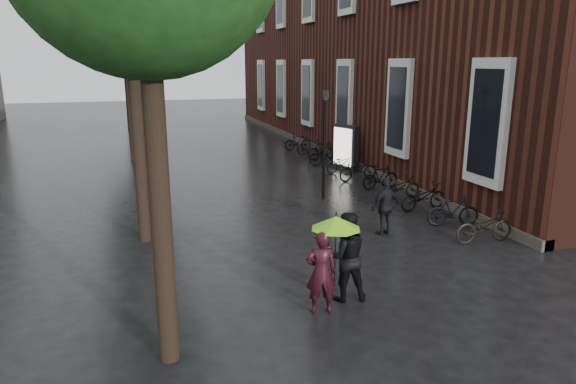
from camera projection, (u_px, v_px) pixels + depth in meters
name	position (u px, v px, depth m)	size (l,w,h in m)	color
ground	(418.00, 349.00, 8.62)	(120.00, 120.00, 0.00)	black
brick_building	(401.00, 37.00, 28.19)	(10.20, 33.20, 12.00)	#38160F
street_trees	(127.00, 19.00, 20.55)	(4.33, 34.03, 8.91)	black
person_burgundy	(321.00, 272.00, 9.71)	(0.60, 0.39, 1.64)	black
person_black	(346.00, 256.00, 10.24)	(0.89, 0.70, 1.84)	black
lime_umbrella	(336.00, 223.00, 9.73)	(0.97, 0.97, 1.44)	black
pedestrian_walking	(385.00, 206.00, 14.15)	(0.95, 0.40, 1.62)	black
parked_bicycles	(365.00, 171.00, 20.39)	(2.05, 15.98, 1.00)	black
ad_lightbox	(345.00, 148.00, 22.61)	(0.30, 1.33, 2.00)	black
lamp_post	(324.00, 134.00, 17.55)	(0.19, 0.19, 3.76)	black
cycle_sign	(140.00, 127.00, 23.91)	(0.14, 0.48, 2.62)	#262628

